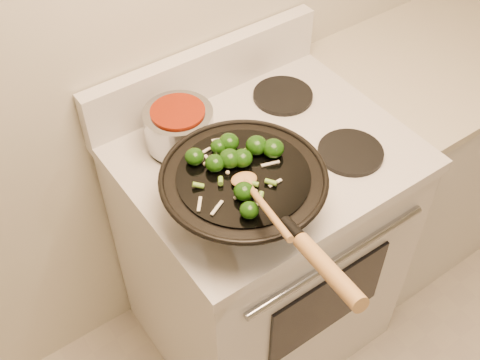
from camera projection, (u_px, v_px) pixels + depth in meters
stove at (260, 247)px, 1.99m from camera, size 0.78×0.67×1.08m
counter_unit at (415, 153)px, 2.32m from camera, size 0.88×0.62×0.91m
wok at (244, 192)px, 1.44m from camera, size 0.40×0.66×0.24m
stirfry at (237, 160)px, 1.41m from camera, size 0.27×0.27×0.05m
wooden_spoon at (256, 195)px, 1.32m from camera, size 0.11×0.28×0.10m
saucepan at (180, 127)px, 1.62m from camera, size 0.19×0.30×0.11m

